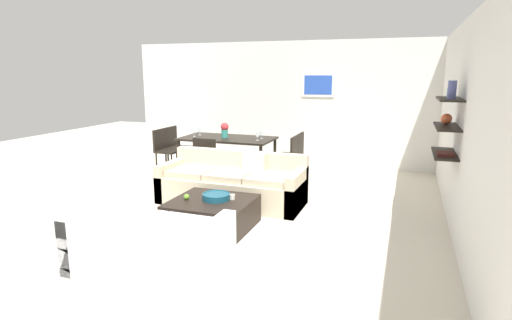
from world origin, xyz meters
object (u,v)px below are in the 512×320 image
Objects in this scene: coffee_table at (212,214)px; dining_chair_left_near at (165,147)px; dining_chair_right_near at (288,156)px; wine_glass_right_near at (257,135)px; sofa_beige at (233,185)px; apple_on_coffee_table at (187,197)px; dining_chair_foot at (207,158)px; dining_chair_right_far at (294,152)px; decorative_bowl at (216,196)px; wine_glass_left_far at (200,130)px; wine_glass_left_near at (194,131)px; dining_table at (227,141)px; dining_chair_left_far at (176,144)px; wine_glass_right_far at (262,134)px; candle_jar at (232,197)px; loveseat_white at (147,245)px; centerpiece_vase at (225,130)px.

coffee_table is 1.18× the size of dining_chair_left_near.
dining_chair_right_near is 5.30× the size of wine_glass_right_near.
sofa_beige is 29.28× the size of apple_on_coffee_table.
coffee_table is 2.18m from dining_chair_foot.
coffee_table is 3.06m from dining_chair_right_far.
wine_glass_left_far is (-1.74, 2.89, 0.43)m from decorative_bowl.
dining_chair_right_near is 2.05m from wine_glass_left_near.
dining_chair_left_far reaches higher than dining_table.
dining_table reaches higher than decorative_bowl.
wine_glass_right_far is 0.87× the size of wine_glass_right_near.
dining_chair_left_near is at bearing -170.46° from dining_chair_right_far.
dining_chair_foot is at bearing 125.11° from candle_jar.
dining_chair_left_far is at bearing 170.46° from dining_table.
dining_chair_left_far is (-2.66, 0.00, 0.00)m from dining_chair_right_far.
dining_table is at bearing -10.19° from wine_glass_left_far.
sofa_beige is at bearing -41.79° from dining_chair_left_far.
dining_chair_left_near reaches higher than loveseat_white.
loveseat_white is at bearing -93.13° from coffee_table.
wine_glass_right_near reaches higher than dining_chair_foot.
wine_glass_right_near is 1.39m from wine_glass_left_far.
wine_glass_right_far is at bearing 0.00° from wine_glass_left_far.
decorative_bowl is at bearing -81.99° from wine_glass_right_near.
dining_table is 12.12× the size of wine_glass_left_far.
apple_on_coffee_table is (-0.25, 1.26, 0.13)m from loveseat_white.
dining_chair_right_far reaches higher than apple_on_coffee_table.
dining_chair_right_far is 1.00× the size of dining_chair_left_far.
dining_chair_left_far is (-1.33, 0.22, -0.18)m from dining_table.
wine_glass_right_far is at bearing 96.40° from coffee_table.
apple_on_coffee_table is 0.46× the size of wine_glass_right_near.
decorative_bowl is 0.42× the size of dining_chair_left_far.
wine_glass_right_near is at bearing -151.81° from dining_chair_right_far.
dining_chair_right_near is 1.00× the size of dining_chair_left_far.
dining_chair_left_near is (-2.66, 0.00, 0.00)m from dining_chair_right_near.
coffee_table is at bearing -69.15° from centerpiece_vase.
centerpiece_vase is at bearing -11.70° from wine_glass_left_far.
candle_jar is (0.32, 1.48, 0.12)m from loveseat_white.
decorative_bowl is 0.42× the size of dining_chair_right_near.
dining_chair_right_near is 6.12× the size of wine_glass_right_far.
centerpiece_vase is at bearing 116.04° from candle_jar.
dining_chair_foot is (-0.69, 2.00, 0.09)m from apple_on_coffee_table.
loveseat_white reaches higher than coffee_table.
apple_on_coffee_table is (-0.15, -1.19, 0.13)m from sofa_beige.
wine_glass_right_near is at bearing 0.00° from wine_glass_left_near.
wine_glass_right_near is (1.37, 0.00, -0.01)m from wine_glass_left_near.
wine_glass_right_near reaches higher than loveseat_white.
dining_chair_right_far is 6.12× the size of wine_glass_right_far.
dining_chair_left_far reaches higher than apple_on_coffee_table.
wine_glass_right_far reaches higher than dining_chair_left_far.
loveseat_white is at bearing -68.16° from wine_glass_left_near.
sofa_beige reaches higher than coffee_table.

